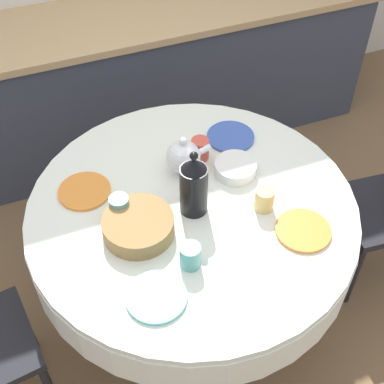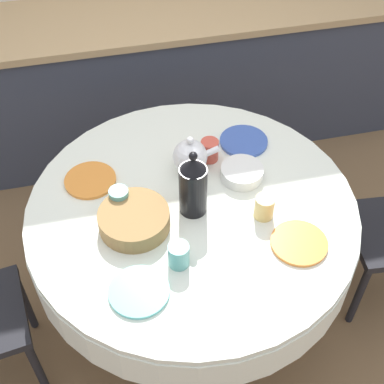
% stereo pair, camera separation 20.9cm
% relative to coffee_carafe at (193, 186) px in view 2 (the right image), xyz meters
% --- Properties ---
extents(ground_plane, '(12.00, 12.00, 0.00)m').
position_rel_coffee_carafe_xyz_m(ground_plane, '(-0.00, 0.02, -0.90)').
color(ground_plane, brown).
extents(kitchen_counter, '(3.24, 0.64, 0.89)m').
position_rel_coffee_carafe_xyz_m(kitchen_counter, '(-0.00, 1.37, -0.45)').
color(kitchen_counter, '#383D4C').
rests_on(kitchen_counter, ground_plane).
extents(dining_table, '(1.35, 1.35, 0.76)m').
position_rel_coffee_carafe_xyz_m(dining_table, '(-0.00, 0.02, -0.26)').
color(dining_table, tan).
rests_on(dining_table, ground_plane).
extents(plate_near_left, '(0.22, 0.22, 0.01)m').
position_rel_coffee_carafe_xyz_m(plate_near_left, '(-0.27, -0.34, -0.13)').
color(plate_near_left, '#60BCB7').
rests_on(plate_near_left, dining_table).
extents(cup_near_left, '(0.08, 0.08, 0.10)m').
position_rel_coffee_carafe_xyz_m(cup_near_left, '(-0.11, -0.25, -0.08)').
color(cup_near_left, '#5BA39E').
rests_on(cup_near_left, dining_table).
extents(plate_near_right, '(0.22, 0.22, 0.01)m').
position_rel_coffee_carafe_xyz_m(plate_near_right, '(0.35, -0.26, -0.13)').
color(plate_near_right, orange).
rests_on(plate_near_right, dining_table).
extents(cup_near_right, '(0.08, 0.08, 0.10)m').
position_rel_coffee_carafe_xyz_m(cup_near_right, '(0.26, -0.10, -0.08)').
color(cup_near_right, '#DBB766').
rests_on(cup_near_right, dining_table).
extents(plate_far_left, '(0.22, 0.22, 0.01)m').
position_rel_coffee_carafe_xyz_m(plate_far_left, '(-0.39, 0.25, -0.13)').
color(plate_far_left, orange).
rests_on(plate_far_left, dining_table).
extents(cup_far_left, '(0.08, 0.08, 0.10)m').
position_rel_coffee_carafe_xyz_m(cup_far_left, '(-0.28, 0.07, -0.08)').
color(cup_far_left, '#5BA39E').
rests_on(cup_far_left, dining_table).
extents(plate_far_right, '(0.22, 0.22, 0.01)m').
position_rel_coffee_carafe_xyz_m(plate_far_right, '(0.31, 0.34, -0.13)').
color(plate_far_right, '#3856AD').
rests_on(plate_far_right, dining_table).
extents(cup_far_right, '(0.08, 0.08, 0.10)m').
position_rel_coffee_carafe_xyz_m(cup_far_right, '(0.13, 0.27, -0.08)').
color(cup_far_right, '#CC4C3D').
rests_on(cup_far_right, dining_table).
extents(coffee_carafe, '(0.11, 0.11, 0.30)m').
position_rel_coffee_carafe_xyz_m(coffee_carafe, '(0.00, 0.00, 0.00)').
color(coffee_carafe, black).
rests_on(coffee_carafe, dining_table).
extents(teapot, '(0.20, 0.15, 0.19)m').
position_rel_coffee_carafe_xyz_m(teapot, '(0.04, 0.21, -0.05)').
color(teapot, white).
rests_on(teapot, dining_table).
extents(bread_basket, '(0.28, 0.28, 0.08)m').
position_rel_coffee_carafe_xyz_m(bread_basket, '(-0.24, -0.04, -0.10)').
color(bread_basket, olive).
rests_on(bread_basket, dining_table).
extents(fruit_bowl, '(0.18, 0.18, 0.05)m').
position_rel_coffee_carafe_xyz_m(fruit_bowl, '(0.24, 0.13, -0.11)').
color(fruit_bowl, silver).
rests_on(fruit_bowl, dining_table).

